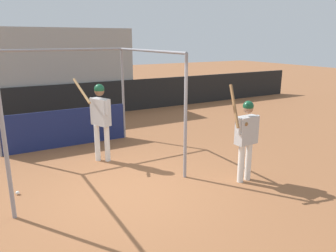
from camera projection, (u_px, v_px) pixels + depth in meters
name	position (u px, v px, depth m)	size (l,w,h in m)	color
ground_plane	(129.00, 192.00, 6.48)	(60.00, 60.00, 0.00)	#935B38
outfield_wall	(54.00, 102.00, 12.21)	(24.00, 0.12, 1.29)	black
bleacher_section	(42.00, 70.00, 13.67)	(6.50, 4.00, 3.37)	#9E9E99
batting_cage	(71.00, 110.00, 8.38)	(3.49, 3.52, 2.69)	gray
player_batter	(100.00, 114.00, 7.86)	(0.69, 0.81, 2.03)	white
player_waiting	(246.00, 134.00, 6.73)	(0.81, 0.56, 2.06)	white
baseball	(18.00, 193.00, 6.37)	(0.07, 0.07, 0.07)	white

